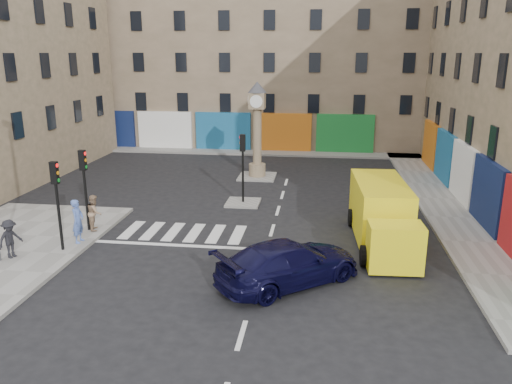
% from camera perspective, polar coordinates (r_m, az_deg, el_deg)
% --- Properties ---
extents(ground, '(120.00, 120.00, 0.00)m').
position_cam_1_polar(ground, '(19.58, 0.68, -8.40)').
color(ground, black).
rests_on(ground, ground).
extents(sidewalk_right, '(2.60, 30.00, 0.15)m').
position_cam_1_polar(sidewalk_right, '(29.60, 20.08, -0.80)').
color(sidewalk_right, gray).
rests_on(sidewalk_right, ground).
extents(sidewalk_far, '(32.00, 2.40, 0.15)m').
position_cam_1_polar(sidewalk_far, '(41.18, -1.16, 4.61)').
color(sidewalk_far, gray).
rests_on(sidewalk_far, ground).
extents(island_near, '(1.80, 1.80, 0.12)m').
position_cam_1_polar(island_near, '(27.26, -1.49, -1.23)').
color(island_near, gray).
rests_on(island_near, ground).
extents(island_far, '(2.40, 2.40, 0.12)m').
position_cam_1_polar(island_far, '(32.98, 0.14, 1.78)').
color(island_far, gray).
rests_on(island_far, ground).
extents(building_far, '(32.00, 10.00, 17.00)m').
position_cam_1_polar(building_far, '(46.16, -0.10, 16.33)').
color(building_far, gray).
rests_on(building_far, ground).
extents(traffic_light_left_near, '(0.28, 0.22, 3.70)m').
position_cam_1_polar(traffic_light_left_near, '(21.43, -21.84, 0.03)').
color(traffic_light_left_near, black).
rests_on(traffic_light_left_near, sidewalk_left).
extents(traffic_light_left_far, '(0.28, 0.22, 3.70)m').
position_cam_1_polar(traffic_light_left_far, '(23.48, -19.05, 1.60)').
color(traffic_light_left_far, black).
rests_on(traffic_light_left_far, sidewalk_left).
extents(traffic_light_island, '(0.28, 0.22, 3.70)m').
position_cam_1_polar(traffic_light_island, '(26.63, -1.53, 3.99)').
color(traffic_light_island, black).
rests_on(traffic_light_island, island_near).
extents(clock_pillar, '(1.20, 1.20, 6.10)m').
position_cam_1_polar(clock_pillar, '(32.32, 0.14, 7.80)').
color(clock_pillar, '#9F8568').
rests_on(clock_pillar, island_far).
extents(navy_sedan, '(5.60, 5.18, 1.58)m').
position_cam_1_polar(navy_sedan, '(17.89, 3.77, -8.08)').
color(navy_sedan, black).
rests_on(navy_sedan, ground).
extents(yellow_van, '(2.64, 7.03, 2.52)m').
position_cam_1_polar(yellow_van, '(22.16, 14.19, -2.51)').
color(yellow_van, yellow).
rests_on(yellow_van, ground).
extents(pedestrian_blue, '(0.45, 0.69, 1.88)m').
position_cam_1_polar(pedestrian_blue, '(22.47, -19.69, -3.14)').
color(pedestrian_blue, '#526EBB').
rests_on(pedestrian_blue, sidewalk_left).
extents(pedestrian_tan, '(0.84, 0.95, 1.63)m').
position_cam_1_polar(pedestrian_tan, '(23.85, -17.97, -2.22)').
color(pedestrian_tan, '#9B7C5F').
rests_on(pedestrian_tan, sidewalk_left).
extents(pedestrian_dark, '(0.90, 1.15, 1.56)m').
position_cam_1_polar(pedestrian_dark, '(21.90, -26.29, -4.81)').
color(pedestrian_dark, black).
rests_on(pedestrian_dark, sidewalk_left).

